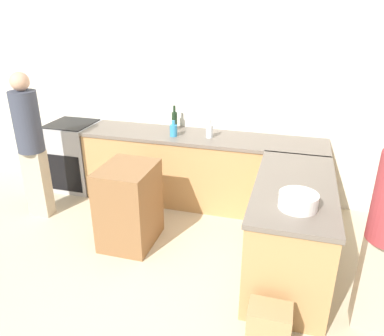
{
  "coord_description": "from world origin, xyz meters",
  "views": [
    {
      "loc": [
        1.06,
        -2.4,
        2.29
      ],
      "look_at": [
        0.19,
        0.65,
        0.93
      ],
      "focal_mm": 35.0,
      "sensor_mm": 36.0,
      "label": 1
    }
  ],
  "objects_px": {
    "range_oven": "(75,155)",
    "mixing_bowl": "(298,201)",
    "vinegar_bottle_clear": "(209,131)",
    "paper_bag": "(269,327)",
    "wine_bottle_dark": "(175,120)",
    "island_table": "(129,205)",
    "dish_soap_bottle": "(173,130)",
    "person_by_range": "(30,141)"
  },
  "relations": [
    {
      "from": "person_by_range",
      "to": "range_oven",
      "type": "bearing_deg",
      "value": 91.16
    },
    {
      "from": "wine_bottle_dark",
      "to": "paper_bag",
      "type": "height_order",
      "value": "wine_bottle_dark"
    },
    {
      "from": "range_oven",
      "to": "island_table",
      "type": "bearing_deg",
      "value": -39.12
    },
    {
      "from": "paper_bag",
      "to": "dish_soap_bottle",
      "type": "bearing_deg",
      "value": 125.29
    },
    {
      "from": "wine_bottle_dark",
      "to": "person_by_range",
      "type": "distance_m",
      "value": 1.69
    },
    {
      "from": "dish_soap_bottle",
      "to": "person_by_range",
      "type": "xyz_separation_m",
      "value": [
        -1.45,
        -0.71,
        -0.04
      ]
    },
    {
      "from": "dish_soap_bottle",
      "to": "range_oven",
      "type": "bearing_deg",
      "value": 175.88
    },
    {
      "from": "dish_soap_bottle",
      "to": "person_by_range",
      "type": "distance_m",
      "value": 1.61
    },
    {
      "from": "mixing_bowl",
      "to": "vinegar_bottle_clear",
      "type": "relative_size",
      "value": 1.38
    },
    {
      "from": "island_table",
      "to": "dish_soap_bottle",
      "type": "bearing_deg",
      "value": 79.62
    },
    {
      "from": "island_table",
      "to": "wine_bottle_dark",
      "type": "relative_size",
      "value": 2.84
    },
    {
      "from": "mixing_bowl",
      "to": "person_by_range",
      "type": "relative_size",
      "value": 0.18
    },
    {
      "from": "range_oven",
      "to": "mixing_bowl",
      "type": "relative_size",
      "value": 3.03
    },
    {
      "from": "island_table",
      "to": "mixing_bowl",
      "type": "height_order",
      "value": "mixing_bowl"
    },
    {
      "from": "mixing_bowl",
      "to": "person_by_range",
      "type": "xyz_separation_m",
      "value": [
        -2.91,
        0.67,
        -0.02
      ]
    },
    {
      "from": "mixing_bowl",
      "to": "dish_soap_bottle",
      "type": "distance_m",
      "value": 2.01
    },
    {
      "from": "island_table",
      "to": "dish_soap_bottle",
      "type": "height_order",
      "value": "dish_soap_bottle"
    },
    {
      "from": "person_by_range",
      "to": "dish_soap_bottle",
      "type": "bearing_deg",
      "value": 26.19
    },
    {
      "from": "range_oven",
      "to": "paper_bag",
      "type": "bearing_deg",
      "value": -35.6
    },
    {
      "from": "island_table",
      "to": "paper_bag",
      "type": "xyz_separation_m",
      "value": [
        1.52,
        -0.97,
        -0.25
      ]
    },
    {
      "from": "range_oven",
      "to": "vinegar_bottle_clear",
      "type": "distance_m",
      "value": 1.96
    },
    {
      "from": "island_table",
      "to": "vinegar_bottle_clear",
      "type": "relative_size",
      "value": 3.97
    },
    {
      "from": "island_table",
      "to": "vinegar_bottle_clear",
      "type": "xyz_separation_m",
      "value": [
        0.59,
        1.01,
        0.55
      ]
    },
    {
      "from": "mixing_bowl",
      "to": "person_by_range",
      "type": "distance_m",
      "value": 2.99
    },
    {
      "from": "island_table",
      "to": "mixing_bowl",
      "type": "distance_m",
      "value": 1.77
    },
    {
      "from": "range_oven",
      "to": "mixing_bowl",
      "type": "height_order",
      "value": "mixing_bowl"
    },
    {
      "from": "vinegar_bottle_clear",
      "to": "wine_bottle_dark",
      "type": "height_order",
      "value": "wine_bottle_dark"
    },
    {
      "from": "mixing_bowl",
      "to": "dish_soap_bottle",
      "type": "xyz_separation_m",
      "value": [
        -1.46,
        1.38,
        0.02
      ]
    },
    {
      "from": "person_by_range",
      "to": "paper_bag",
      "type": "bearing_deg",
      "value": -23.18
    },
    {
      "from": "vinegar_bottle_clear",
      "to": "mixing_bowl",
      "type": "bearing_deg",
      "value": -54.31
    },
    {
      "from": "mixing_bowl",
      "to": "paper_bag",
      "type": "height_order",
      "value": "mixing_bowl"
    },
    {
      "from": "mixing_bowl",
      "to": "vinegar_bottle_clear",
      "type": "xyz_separation_m",
      "value": [
        -1.04,
        1.45,
        0.03
      ]
    },
    {
      "from": "dish_soap_bottle",
      "to": "vinegar_bottle_clear",
      "type": "distance_m",
      "value": 0.43
    },
    {
      "from": "wine_bottle_dark",
      "to": "person_by_range",
      "type": "xyz_separation_m",
      "value": [
        -1.37,
        -0.98,
        -0.08
      ]
    },
    {
      "from": "range_oven",
      "to": "wine_bottle_dark",
      "type": "xyz_separation_m",
      "value": [
        1.39,
        0.16,
        0.56
      ]
    },
    {
      "from": "island_table",
      "to": "person_by_range",
      "type": "distance_m",
      "value": 1.39
    },
    {
      "from": "range_oven",
      "to": "person_by_range",
      "type": "bearing_deg",
      "value": -88.84
    },
    {
      "from": "range_oven",
      "to": "mixing_bowl",
      "type": "xyz_separation_m",
      "value": [
        2.93,
        -1.49,
        0.5
      ]
    },
    {
      "from": "mixing_bowl",
      "to": "wine_bottle_dark",
      "type": "xyz_separation_m",
      "value": [
        -1.54,
        1.65,
        0.06
      ]
    },
    {
      "from": "range_oven",
      "to": "paper_bag",
      "type": "distance_m",
      "value": 3.47
    },
    {
      "from": "mixing_bowl",
      "to": "wine_bottle_dark",
      "type": "bearing_deg",
      "value": 133.0
    },
    {
      "from": "wine_bottle_dark",
      "to": "paper_bag",
      "type": "distance_m",
      "value": 2.73
    }
  ]
}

